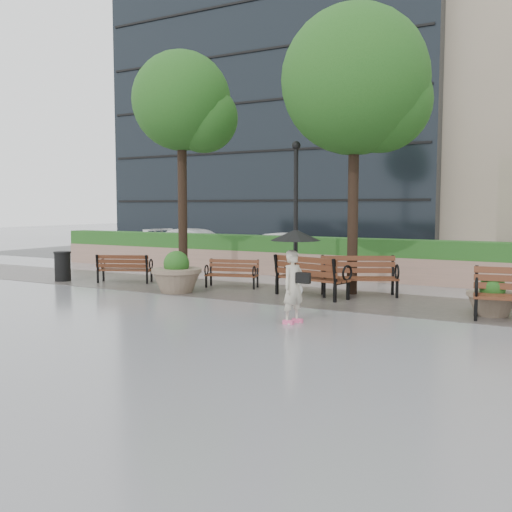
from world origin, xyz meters
The scene contains 18 objects.
ground centered at (0.00, 0.00, 0.00)m, with size 100.00×100.00×0.00m, color gray.
cobble_strip centered at (0.00, 3.00, 0.01)m, with size 28.00×3.20×0.01m, color #383330.
hedge_wall centered at (0.00, 7.00, 0.66)m, with size 24.00×0.80×1.35m.
asphalt_street centered at (0.00, 11.00, 0.00)m, with size 40.00×7.00×0.00m, color black.
bldg_glass centered at (-9.00, 22.00, 12.50)m, with size 20.00×10.00×25.00m, color black.
bench_0 centered at (-5.46, 2.71, 0.26)m, with size 1.77×1.24×0.89m.
bench_1 centered at (-1.96, 3.40, 0.24)m, with size 1.62×0.96×0.82m.
bench_2 centered at (0.77, 2.92, 0.32)m, with size 2.15×1.29×1.08m.
bench_3 centered at (1.83, 3.65, 0.32)m, with size 2.11×1.61×1.06m.
planter_left centered at (-2.83, 1.88, 0.45)m, with size 1.38×1.38×1.16m.
planter_right centered at (5.24, 2.50, 0.35)m, with size 1.07×1.07×0.90m.
trash_bin centered at (-7.47, 2.05, 0.45)m, with size 0.54×0.54×0.90m, color black.
lamppost centered at (0.02, 3.54, 1.84)m, with size 0.28×0.28×4.16m.
tree_0 centered at (-3.71, 3.68, 5.42)m, with size 3.15×3.00×7.08m.
tree_1 centered at (1.68, 4.03, 5.54)m, with size 3.91×3.90×7.64m.
car_left centered at (-7.43, 9.54, 0.71)m, with size 1.99×4.89×1.42m, color white.
car_right centered at (-3.23, 9.88, 0.65)m, with size 1.38×3.96×1.30m, color white.
pedestrian centered at (1.81, -0.30, 1.17)m, with size 1.04×1.04×1.91m.
Camera 1 is at (6.72, -10.73, 2.39)m, focal length 40.00 mm.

